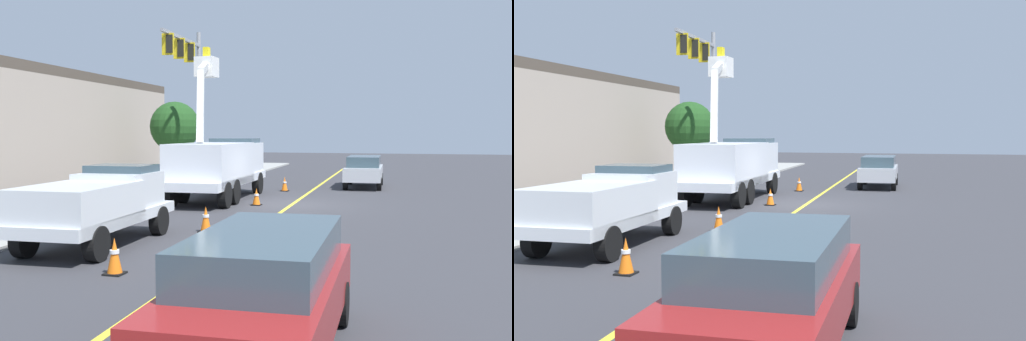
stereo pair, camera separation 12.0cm
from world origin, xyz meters
TOP-DOWN VIEW (x-y plane):
  - ground at (0.00, 0.00)m, footprint 120.00×120.00m
  - sidewalk_far_side at (-0.32, 7.25)m, footprint 60.10×6.21m
  - lane_centre_stripe at (0.00, 0.00)m, footprint 49.96×2.34m
  - utility_bucket_truck at (1.15, 3.56)m, footprint 8.30×2.88m
  - service_pickup_truck at (-9.87, 3.06)m, footprint 5.69×2.39m
  - passing_minivan at (8.69, -2.11)m, footprint 4.88×2.12m
  - trailing_sedan at (-16.19, -3.20)m, footprint 4.88×2.12m
  - traffic_cone_leading at (-12.60, 1.03)m, footprint 0.40×0.40m
  - traffic_cone_mid_front at (-7.11, 1.06)m, footprint 0.40×0.40m
  - traffic_cone_mid_rear at (-0.51, 1.36)m, footprint 0.40×0.40m
  - traffic_cone_trailing at (5.44, 1.55)m, footprint 0.40×0.40m
  - traffic_signal_mast at (4.83, 6.45)m, footprint 5.27×0.69m
  - street_tree_right at (8.76, 9.01)m, footprint 2.96×2.96m

SIDE VIEW (x-z plane):
  - ground at x=0.00m, z-range 0.00..0.00m
  - lane_centre_stripe at x=0.00m, z-range 0.00..0.01m
  - sidewalk_far_side at x=-0.32m, z-range 0.00..0.12m
  - traffic_cone_mid_rear at x=-0.51m, z-range -0.01..0.69m
  - traffic_cone_trailing at x=5.44m, z-range -0.01..0.72m
  - traffic_cone_mid_front at x=-7.11m, z-range -0.01..0.78m
  - traffic_cone_leading at x=-12.60m, z-range -0.01..0.78m
  - passing_minivan at x=8.69m, z-range 0.13..1.82m
  - trailing_sedan at x=-16.19m, z-range 0.13..1.82m
  - service_pickup_truck at x=-9.87m, z-range 0.09..2.15m
  - utility_bucket_truck at x=1.15m, z-range -1.82..5.04m
  - street_tree_right at x=8.76m, z-range 0.90..5.70m
  - traffic_signal_mast at x=4.83m, z-range 1.69..10.03m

